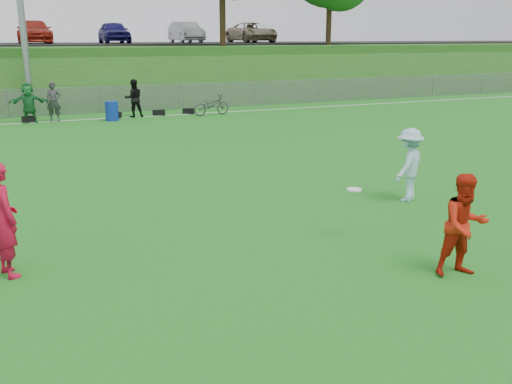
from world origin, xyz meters
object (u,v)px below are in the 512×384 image
player_red_center (465,225)px  bicycle (211,105)px  frisbee (354,190)px  recycling_bin (112,111)px  player_blue (409,165)px  player_red_left (3,220)px

player_red_center → bicycle: 19.16m
frisbee → player_red_center: bearing=-73.3°
frisbee → recycling_bin: (-1.46, 16.94, -0.50)m
recycling_bin → bicycle: size_ratio=0.47×
player_blue → bicycle: player_blue is taller
player_red_left → recycling_bin: 16.86m
bicycle → player_blue: bearing=168.2°
player_red_left → player_blue: player_red_left is taller
player_red_left → bicycle: player_red_left is taller
player_blue → frisbee: size_ratio=6.01×
player_red_left → recycling_bin: player_red_left is taller
player_blue → frisbee: bearing=2.8°
player_red_center → player_blue: 4.16m
bicycle → player_red_center: bearing=163.1°
frisbee → bicycle: bearing=79.6°
recycling_bin → bicycle: (4.56, -0.04, 0.05)m
player_red_left → player_blue: (8.28, 0.97, -0.08)m
player_blue → bicycle: 15.29m
player_red_center → player_blue: player_blue is taller
frisbee → recycling_bin: 17.01m
frisbee → recycling_bin: bearing=94.9°
player_red_center → frisbee: player_red_center is taller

